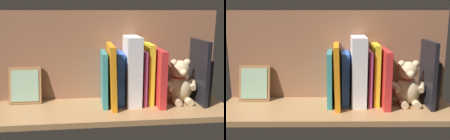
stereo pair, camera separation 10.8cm
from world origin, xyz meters
TOP-DOWN VIEW (x-y plane):
  - ground_plane at (0.00, 0.00)cm, footprint 96.32×30.46cm
  - shelf_back_panel at (0.00, -12.98)cm, footprint 96.32×1.50cm
  - book_0 at (-40.04, -4.04)cm, footprint 1.49×15.57cm
  - book_1 at (-37.57, -2.80)cm, footprint 1.67×18.05cm
  - teddy_bear at (-29.65, -3.25)cm, footprint 15.20×12.07cm
  - book_2 at (-19.72, -2.66)cm, footprint 2.76×18.34cm
  - book_3 at (-16.23, -5.15)cm, footprint 2.36×13.35cm
  - book_4 at (-13.46, -4.58)cm, footprint 1.33×14.50cm
  - dictionary_thick_white at (-8.88, -3.99)cm, footprint 5.99×15.48cm
  - book_5 at (-3.46, -4.79)cm, footprint 3.01×14.08cm
  - book_6 at (0.04, -2.20)cm, footprint 2.76×19.26cm
  - book_7 at (3.00, -3.81)cm, footprint 1.95×16.04cm
  - picture_frame_leaning at (36.22, -8.89)cm, footprint 13.44×5.20cm

SIDE VIEW (x-z plane):
  - ground_plane at x=0.00cm, z-range -2.20..0.00cm
  - picture_frame_leaning at x=36.22cm, z-range -0.15..15.47cm
  - teddy_bear at x=-29.65cm, z-range -1.12..17.61cm
  - book_0 at x=-40.04cm, z-range 0.00..18.74cm
  - book_5 at x=-3.46cm, z-range 0.00..21.95cm
  - book_7 at x=3.00cm, z-range 0.00..22.39cm
  - book_4 at x=-13.46cm, z-range 0.00..22.77cm
  - book_2 at x=-19.72cm, z-range 0.00..23.32cm
  - book_3 at x=-16.23cm, z-range 0.00..25.36cm
  - book_6 at x=0.04cm, z-range -0.02..25.56cm
  - book_1 at x=-37.57cm, z-range 0.00..26.89cm
  - dictionary_thick_white at x=-8.88cm, z-range 0.00..28.55cm
  - shelf_back_panel at x=0.00cm, z-range 0.00..38.97cm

